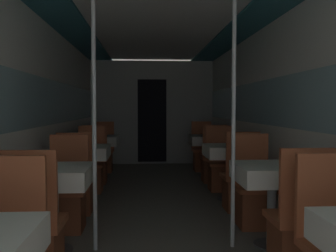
{
  "coord_description": "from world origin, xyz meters",
  "views": [
    {
      "loc": [
        -0.19,
        -0.81,
        1.28
      ],
      "look_at": [
        0.04,
        2.68,
        1.1
      ],
      "focal_mm": 40.0,
      "sensor_mm": 36.0,
      "label": 1
    }
  ],
  "objects_px": {
    "chair_right_far_3": "(202,156)",
    "chair_left_far_3": "(103,157)",
    "dining_table_right_2": "(229,153)",
    "dining_table_left_2": "(84,154)",
    "chair_left_near_3": "(96,166)",
    "chair_right_near_2": "(239,187)",
    "chair_right_far_2": "(220,171)",
    "chair_left_far_1": "(67,202)",
    "dining_table_right_3": "(207,141)",
    "chair_left_near_1": "(35,241)",
    "dining_table_right_1": "(272,176)",
    "chair_right_near_3": "(213,165)",
    "chair_right_near_1": "(297,235)",
    "support_pole_right_1": "(234,121)",
    "chair_left_far_2": "(91,172)",
    "chair_right_far_1": "(253,199)",
    "chair_left_near_2": "(77,189)",
    "support_pole_left_1": "(94,121)",
    "dining_table_left_3": "(100,142)",
    "dining_table_left_1": "(53,179)"
  },
  "relations": [
    {
      "from": "chair_right_far_3",
      "to": "chair_left_far_3",
      "type": "bearing_deg",
      "value": 0.0
    },
    {
      "from": "dining_table_right_2",
      "to": "dining_table_left_2",
      "type": "bearing_deg",
      "value": 180.0
    },
    {
      "from": "chair_left_near_3",
      "to": "chair_right_near_2",
      "type": "distance_m",
      "value": 2.62
    },
    {
      "from": "chair_right_far_2",
      "to": "chair_left_far_1",
      "type": "bearing_deg",
      "value": 41.5
    },
    {
      "from": "chair_left_far_3",
      "to": "dining_table_right_3",
      "type": "height_order",
      "value": "chair_left_far_3"
    },
    {
      "from": "chair_left_near_1",
      "to": "dining_table_right_1",
      "type": "height_order",
      "value": "chair_left_near_1"
    },
    {
      "from": "chair_left_far_1",
      "to": "chair_left_near_3",
      "type": "relative_size",
      "value": 1.0
    },
    {
      "from": "chair_left_near_1",
      "to": "dining_table_left_2",
      "type": "height_order",
      "value": "chair_left_near_1"
    },
    {
      "from": "chair_right_near_3",
      "to": "chair_right_far_3",
      "type": "distance_m",
      "value": 1.14
    },
    {
      "from": "chair_left_far_1",
      "to": "chair_right_near_1",
      "type": "height_order",
      "value": "same"
    },
    {
      "from": "chair_right_far_2",
      "to": "dining_table_right_3",
      "type": "relative_size",
      "value": 1.31
    },
    {
      "from": "chair_right_near_1",
      "to": "chair_right_near_3",
      "type": "distance_m",
      "value": 3.48
    },
    {
      "from": "chair_right_near_3",
      "to": "chair_left_near_3",
      "type": "bearing_deg",
      "value": 180.0
    },
    {
      "from": "chair_right_far_2",
      "to": "chair_right_near_2",
      "type": "bearing_deg",
      "value": 90.0
    },
    {
      "from": "chair_left_near_3",
      "to": "chair_right_far_2",
      "type": "distance_m",
      "value": 2.05
    },
    {
      "from": "dining_table_right_2",
      "to": "chair_right_far_2",
      "type": "relative_size",
      "value": 0.76
    },
    {
      "from": "dining_table_right_1",
      "to": "support_pole_right_1",
      "type": "height_order",
      "value": "support_pole_right_1"
    },
    {
      "from": "chair_left_far_3",
      "to": "dining_table_right_3",
      "type": "distance_m",
      "value": 2.08
    },
    {
      "from": "chair_left_far_2",
      "to": "chair_right_far_1",
      "type": "distance_m",
      "value": 2.62
    },
    {
      "from": "chair_left_near_1",
      "to": "chair_right_far_3",
      "type": "distance_m",
      "value": 5.02
    },
    {
      "from": "chair_left_far_2",
      "to": "chair_right_near_3",
      "type": "relative_size",
      "value": 1.0
    },
    {
      "from": "chair_right_near_2",
      "to": "chair_right_far_3",
      "type": "xyz_separation_m",
      "value": [
        0.0,
        2.88,
        0.0
      ]
    },
    {
      "from": "chair_left_near_1",
      "to": "chair_right_near_2",
      "type": "relative_size",
      "value": 1.0
    },
    {
      "from": "chair_left_near_2",
      "to": "support_pole_right_1",
      "type": "height_order",
      "value": "support_pole_right_1"
    },
    {
      "from": "chair_left_far_3",
      "to": "chair_left_near_3",
      "type": "bearing_deg",
      "value": 90.0
    },
    {
      "from": "support_pole_left_1",
      "to": "chair_right_near_1",
      "type": "bearing_deg",
      "value": -19.58
    },
    {
      "from": "chair_left_near_1",
      "to": "chair_right_far_3",
      "type": "bearing_deg",
      "value": 66.95
    },
    {
      "from": "chair_right_far_3",
      "to": "chair_right_far_2",
      "type": "bearing_deg",
      "value": 90.0
    },
    {
      "from": "support_pole_left_1",
      "to": "support_pole_right_1",
      "type": "bearing_deg",
      "value": 0.0
    },
    {
      "from": "dining_table_left_2",
      "to": "chair_left_near_2",
      "type": "bearing_deg",
      "value": -90.0
    },
    {
      "from": "dining_table_left_2",
      "to": "chair_right_far_1",
      "type": "relative_size",
      "value": 0.76
    },
    {
      "from": "dining_table_left_3",
      "to": "chair_right_far_3",
      "type": "bearing_deg",
      "value": 16.18
    },
    {
      "from": "dining_table_left_2",
      "to": "dining_table_left_3",
      "type": "xyz_separation_m",
      "value": [
        0.0,
        1.74,
        0.0
      ]
    },
    {
      "from": "chair_left_near_2",
      "to": "chair_right_near_1",
      "type": "bearing_deg",
      "value": -41.5
    },
    {
      "from": "dining_table_left_1",
      "to": "chair_right_far_1",
      "type": "xyz_separation_m",
      "value": [
        1.97,
        0.57,
        -0.35
      ]
    },
    {
      "from": "dining_table_right_1",
      "to": "chair_left_near_3",
      "type": "bearing_deg",
      "value": 124.05
    },
    {
      "from": "dining_table_left_1",
      "to": "chair_left_near_3",
      "type": "height_order",
      "value": "chair_left_near_3"
    },
    {
      "from": "chair_left_far_1",
      "to": "chair_left_near_2",
      "type": "distance_m",
      "value": 0.6
    },
    {
      "from": "chair_right_far_1",
      "to": "support_pole_left_1",
      "type": "bearing_deg",
      "value": 19.58
    },
    {
      "from": "chair_right_near_2",
      "to": "chair_right_far_3",
      "type": "relative_size",
      "value": 1.0
    },
    {
      "from": "dining_table_right_2",
      "to": "chair_right_far_3",
      "type": "xyz_separation_m",
      "value": [
        -0.0,
        2.31,
        -0.35
      ]
    },
    {
      "from": "support_pole_right_1",
      "to": "chair_right_far_2",
      "type": "distance_m",
      "value": 2.49
    },
    {
      "from": "support_pole_left_1",
      "to": "chair_right_near_2",
      "type": "distance_m",
      "value": 2.16
    },
    {
      "from": "chair_left_near_2",
      "to": "chair_right_far_2",
      "type": "relative_size",
      "value": 1.0
    },
    {
      "from": "dining_table_left_3",
      "to": "dining_table_right_3",
      "type": "xyz_separation_m",
      "value": [
        1.97,
        0.0,
        0.0
      ]
    },
    {
      "from": "chair_left_far_2",
      "to": "chair_right_near_2",
      "type": "height_order",
      "value": "same"
    },
    {
      "from": "chair_right_far_1",
      "to": "chair_right_far_3",
      "type": "distance_m",
      "value": 3.48
    },
    {
      "from": "chair_left_near_1",
      "to": "chair_left_near_2",
      "type": "height_order",
      "value": "same"
    },
    {
      "from": "dining_table_left_3",
      "to": "chair_right_near_1",
      "type": "distance_m",
      "value": 4.51
    },
    {
      "from": "chair_left_far_2",
      "to": "chair_right_near_1",
      "type": "relative_size",
      "value": 1.0
    }
  ]
}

